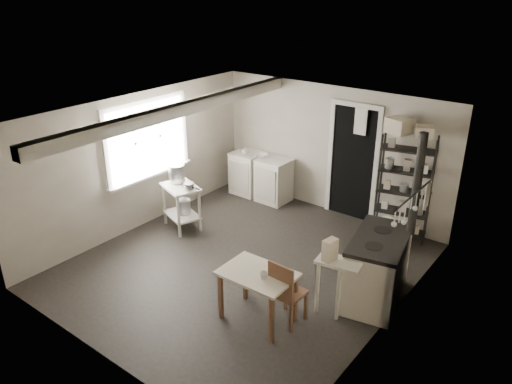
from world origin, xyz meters
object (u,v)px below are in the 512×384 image
Objects in this scene: prep_table at (182,206)px; shelf_rack at (405,184)px; base_cabinets at (261,175)px; chair at (289,288)px; flour_sack at (387,230)px; stockpot at (177,173)px; work_table at (258,294)px; stove at (377,270)px.

prep_table is 3.70m from shelf_rack.
chair is at bearing -47.27° from base_cabinets.
shelf_rack is 3.70× the size of flour_sack.
stockpot is 3.75m from shelf_rack.
shelf_rack is 1.96× the size of work_table.
flour_sack is at bearing -4.48° from base_cabinets.
chair is (2.86, -0.99, 0.08)m from prep_table.
chair reaches higher than work_table.
work_table is 0.40m from chair.
stove reaches higher than base_cabinets.
stockpot reaches higher than flour_sack.
chair reaches higher than stove.
work_table is at bearing -144.41° from chair.
work_table is at bearing -25.52° from stockpot.
prep_table is 2.61× the size of stockpot.
shelf_rack is (3.09, 1.95, 0.55)m from prep_table.
stove is 1.28m from chair.
chair is (-0.66, -1.10, 0.04)m from stove.
work_table is at bearing -25.32° from prep_table.
stockpot is 3.05m from work_table.
prep_table is 1.62× the size of flour_sack.
stockpot reaches higher than prep_table.
flour_sack is (3.01, 1.63, -0.16)m from prep_table.
chair is at bearing -19.08° from prep_table.
work_table reaches higher than flour_sack.
stove reaches higher than prep_table.
stove is 2.47× the size of flour_sack.
shelf_rack is 1.50× the size of stove.
prep_table is at bearing -97.85° from base_cabinets.
stockpot is 0.17× the size of shelf_rack.
work_table is (-0.99, -1.31, -0.06)m from stove.
base_cabinets is at bearing 134.74° from chair.
prep_table is 3.53m from stove.
shelf_rack reaches higher than work_table.
base_cabinets is at bearing 81.60° from prep_table.
shelf_rack is at bearing 91.59° from stove.
prep_table is 0.66× the size of stove.
base_cabinets is (0.44, 1.77, -0.48)m from stockpot.
base_cabinets is 1.43× the size of chair.
stockpot is at bearing -154.23° from flour_sack.
stove is 1.64m from work_table.
stockpot is 3.60m from flour_sack.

